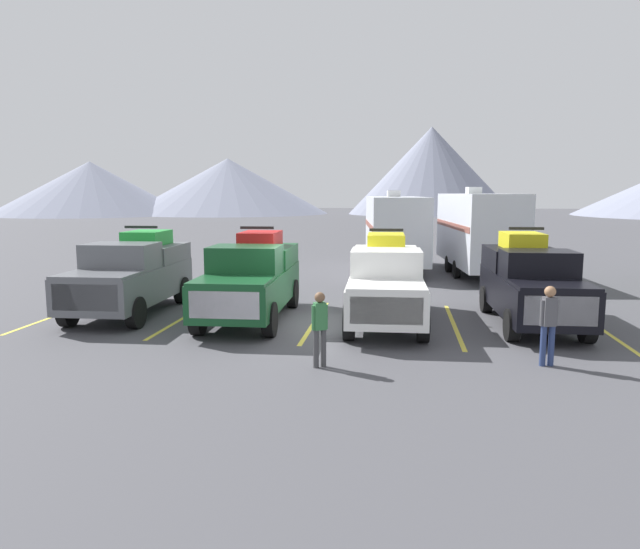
{
  "coord_description": "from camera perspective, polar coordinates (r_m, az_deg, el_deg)",
  "views": [
    {
      "loc": [
        2.3,
        -15.46,
        3.64
      ],
      "look_at": [
        0.0,
        1.57,
        1.2
      ],
      "focal_mm": 32.67,
      "sensor_mm": 36.0,
      "label": 1
    }
  ],
  "objects": [
    {
      "name": "ground_plane",
      "position": [
        16.05,
        -0.75,
        -5.03
      ],
      "size": [
        240.0,
        240.0,
        0.0
      ],
      "primitive_type": "plane",
      "color": "#47474C"
    },
    {
      "name": "pickup_truck_a",
      "position": [
        18.49,
        -17.93,
        0.08
      ],
      "size": [
        2.33,
        5.42,
        2.6
      ],
      "color": "#595B60",
      "rests_on": "ground"
    },
    {
      "name": "pickup_truck_b",
      "position": [
        16.9,
        -6.7,
        -0.26
      ],
      "size": [
        2.28,
        5.66,
        2.62
      ],
      "color": "#144723",
      "rests_on": "ground"
    },
    {
      "name": "pickup_truck_c",
      "position": [
        16.45,
        6.46,
        -0.55
      ],
      "size": [
        2.23,
        5.84,
        2.58
      ],
      "color": "white",
      "rests_on": "ground"
    },
    {
      "name": "pickup_truck_d",
      "position": [
        17.06,
        19.91,
        -0.68
      ],
      "size": [
        2.19,
        5.26,
        2.65
      ],
      "color": "black",
      "rests_on": "ground"
    },
    {
      "name": "lot_stripe_a",
      "position": [
        19.26,
        -23.95,
        -3.51
      ],
      "size": [
        0.12,
        5.5,
        0.01
      ],
      "primitive_type": "cube",
      "color": "gold",
      "rests_on": "ground"
    },
    {
      "name": "lot_stripe_b",
      "position": [
        17.56,
        -13.1,
        -4.08
      ],
      "size": [
        0.12,
        5.5,
        0.01
      ],
      "primitive_type": "cube",
      "color": "gold",
      "rests_on": "ground"
    },
    {
      "name": "lot_stripe_c",
      "position": [
        16.6,
        -0.46,
        -4.57
      ],
      "size": [
        0.12,
        5.5,
        0.01
      ],
      "primitive_type": "cube",
      "color": "gold",
      "rests_on": "ground"
    },
    {
      "name": "lot_stripe_d",
      "position": [
        16.52,
        13.0,
        -4.85
      ],
      "size": [
        0.12,
        5.5,
        0.01
      ],
      "primitive_type": "cube",
      "color": "gold",
      "rests_on": "ground"
    },
    {
      "name": "lot_stripe_e",
      "position": [
        17.32,
        25.9,
        -4.86
      ],
      "size": [
        0.12,
        5.5,
        0.01
      ],
      "primitive_type": "cube",
      "color": "gold",
      "rests_on": "ground"
    },
    {
      "name": "camper_trailer_a",
      "position": [
        27.31,
        7.37,
        4.49
      ],
      "size": [
        3.1,
        8.49,
        3.72
      ],
      "color": "silver",
      "rests_on": "ground"
    },
    {
      "name": "camper_trailer_b",
      "position": [
        26.45,
        15.24,
        4.32
      ],
      "size": [
        3.07,
        9.0,
        3.87
      ],
      "color": "silver",
      "rests_on": "ground"
    },
    {
      "name": "person_a",
      "position": [
        12.11,
        -0.02,
        -4.89
      ],
      "size": [
        0.32,
        0.27,
        1.6
      ],
      "color": "#3F3F42",
      "rests_on": "ground"
    },
    {
      "name": "person_b",
      "position": [
        13.1,
        21.49,
        -4.19
      ],
      "size": [
        0.37,
        0.24,
        1.71
      ],
      "color": "navy",
      "rests_on": "ground"
    },
    {
      "name": "mountain_ridge",
      "position": [
        96.7,
        11.13,
        8.97
      ],
      "size": [
        136.14,
        43.12,
        14.38
      ],
      "color": "gray",
      "rests_on": "ground"
    }
  ]
}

